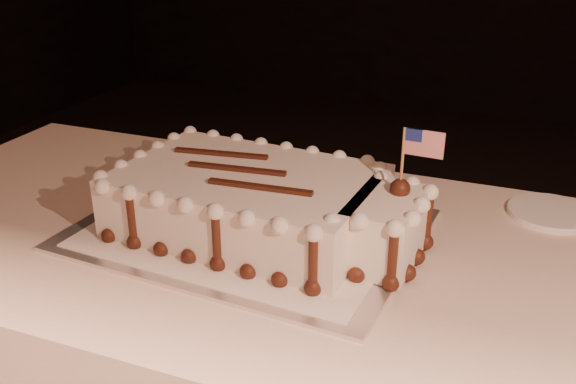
% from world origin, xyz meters
% --- Properties ---
extents(cake_board, '(0.65, 0.51, 0.01)m').
position_xyz_m(cake_board, '(-0.40, 0.61, 0.75)').
color(cake_board, silver).
rests_on(cake_board, banquet_table).
extents(doily, '(0.58, 0.46, 0.00)m').
position_xyz_m(doily, '(-0.40, 0.61, 0.76)').
color(doily, white).
rests_on(doily, cake_board).
extents(sheet_cake, '(0.60, 0.37, 0.23)m').
position_xyz_m(sheet_cake, '(-0.37, 0.61, 0.82)').
color(sheet_cake, white).
rests_on(sheet_cake, doily).
extents(side_plate, '(0.17, 0.17, 0.01)m').
position_xyz_m(side_plate, '(0.13, 0.89, 0.76)').
color(side_plate, white).
rests_on(side_plate, banquet_table).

